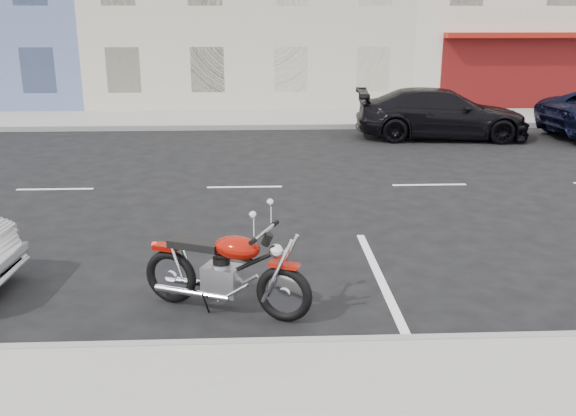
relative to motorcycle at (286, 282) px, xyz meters
name	(u,v)px	position (x,y,z in m)	size (l,w,h in m)	color
ground	(338,186)	(1.37, 6.25, -0.52)	(120.00, 120.00, 0.00)	black
sidewalk_far	(161,120)	(-3.63, 14.95, -0.44)	(80.00, 3.40, 0.15)	gray
curb_far	(154,128)	(-3.63, 13.25, -0.44)	(80.00, 0.12, 0.16)	gray
motorcycle	(286,282)	(0.00, 0.00, 0.00)	(2.12, 1.08, 1.13)	black
car_far	(441,114)	(5.07, 11.60, 0.21)	(2.04, 5.01, 1.45)	black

